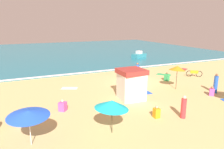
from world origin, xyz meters
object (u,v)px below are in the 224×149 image
(beachgoer_2, at_px, (21,119))
(beachgoer_4, at_px, (184,108))
(beachgoer_1, at_px, (135,79))
(small_boat_0, at_px, (139,55))
(beachgoer_7, at_px, (212,92))
(beachgoer_9, at_px, (216,84))
(beachgoer_0, at_px, (157,112))
(beachgoer_3, at_px, (167,77))
(beach_umbrella_3, at_px, (28,113))
(beach_umbrella_1, at_px, (177,68))
(parked_bicycle, at_px, (194,73))
(lifeguard_cabana, at_px, (131,84))
(beach_umbrella_0, at_px, (112,104))
(beachgoer_10, at_px, (63,106))
(beachgoer_5, at_px, (137,71))

(beachgoer_2, height_order, beachgoer_4, beachgoer_4)
(beachgoer_1, distance_m, small_boat_0, 16.23)
(beachgoer_7, bearing_deg, beachgoer_9, 24.51)
(beachgoer_0, distance_m, beachgoer_3, 9.68)
(beachgoer_4, relative_size, beachgoer_7, 1.84)
(beachgoer_2, height_order, beachgoer_9, beachgoer_9)
(beachgoer_3, relative_size, beachgoer_7, 1.13)
(beach_umbrella_3, relative_size, beachgoer_4, 1.39)
(beach_umbrella_1, xyz_separation_m, parked_bicycle, (5.23, 2.90, -1.65))
(beach_umbrella_1, height_order, beachgoer_3, beach_umbrella_1)
(beachgoer_4, bearing_deg, lifeguard_cabana, 106.32)
(beach_umbrella_0, relative_size, beachgoer_3, 2.27)
(parked_bicycle, relative_size, beachgoer_7, 1.81)
(beach_umbrella_1, distance_m, beachgoer_10, 10.99)
(beachgoer_0, height_order, beachgoer_3, beachgoer_3)
(beachgoer_3, height_order, small_boat_0, small_boat_0)
(beach_umbrella_3, relative_size, beachgoer_9, 1.23)
(lifeguard_cabana, bearing_deg, beachgoer_1, 55.09)
(beachgoer_3, bearing_deg, beachgoer_1, 166.46)
(beach_umbrella_0, height_order, beachgoer_4, beach_umbrella_0)
(beach_umbrella_0, distance_m, parked_bicycle, 16.21)
(beachgoer_0, height_order, beachgoer_10, beachgoer_10)
(beachgoer_0, xyz_separation_m, beachgoer_1, (3.11, 7.95, 0.01))
(beachgoer_2, relative_size, beachgoer_10, 1.10)
(lifeguard_cabana, height_order, beachgoer_1, lifeguard_cabana)
(beachgoer_0, xyz_separation_m, beachgoer_7, (6.97, 1.61, 0.00))
(beachgoer_4, bearing_deg, beachgoer_3, 57.62)
(beachgoer_2, relative_size, small_boat_0, 0.32)
(beachgoer_5, bearing_deg, beachgoer_10, -149.72)
(lifeguard_cabana, bearing_deg, beachgoer_5, 54.45)
(small_boat_0, bearing_deg, beachgoer_0, -118.95)
(beachgoer_4, xyz_separation_m, small_boat_0, (10.37, 22.34, -0.21))
(beach_umbrella_1, distance_m, beachgoer_2, 13.83)
(lifeguard_cabana, xyz_separation_m, beachgoer_7, (6.75, -2.20, -0.92))
(beach_umbrella_0, xyz_separation_m, beachgoer_1, (6.61, 8.50, -1.35))
(beachgoer_1, height_order, beachgoer_3, beachgoer_3)
(beach_umbrella_0, relative_size, beachgoer_7, 2.57)
(beach_umbrella_3, relative_size, beachgoer_2, 2.32)
(beachgoer_3, relative_size, beachgoer_9, 0.54)
(beach_umbrella_3, bearing_deg, beachgoer_7, 6.04)
(beach_umbrella_0, bearing_deg, small_boat_0, 55.11)
(beach_umbrella_3, relative_size, beachgoer_5, 1.20)
(beach_umbrella_1, xyz_separation_m, beachgoer_9, (2.44, -2.32, -1.21))
(beachgoer_2, bearing_deg, small_boat_0, 43.27)
(beach_umbrella_1, relative_size, beachgoer_5, 1.27)
(parked_bicycle, bearing_deg, beachgoer_3, -178.30)
(beachgoer_3, bearing_deg, beach_umbrella_0, -142.67)
(beachgoer_2, bearing_deg, parked_bicycle, 13.78)
(beachgoer_9, relative_size, beachgoer_10, 2.08)
(beachgoer_0, xyz_separation_m, small_boat_0, (11.94, 21.57, 0.15))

